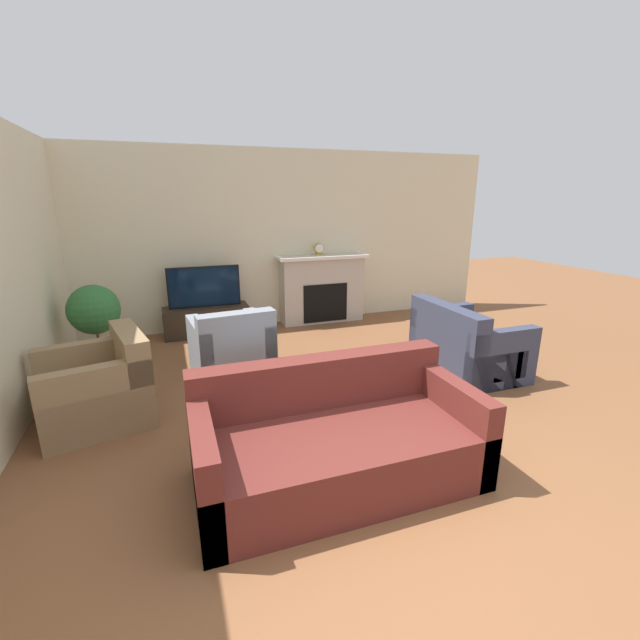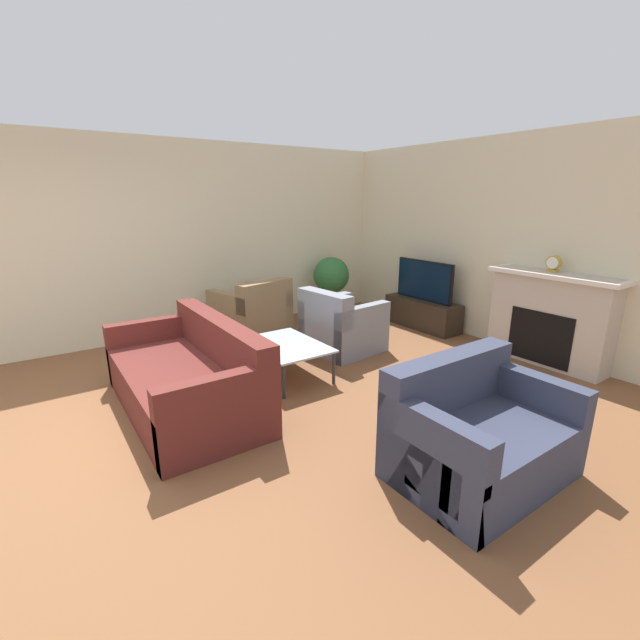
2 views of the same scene
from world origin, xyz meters
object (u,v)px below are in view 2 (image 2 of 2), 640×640
Objects in this scene: tv at (424,280)px; mantel_clock at (554,263)px; potted_plant at (331,278)px; couch_sectional at (189,379)px; armchair_accent at (341,329)px; armchair_by_window at (252,314)px; coffee_table at (286,347)px; couch_loveseat at (477,436)px.

tv is 1.88m from mantel_clock.
potted_plant is at bearing -165.05° from mantel_clock.
armchair_accent is (-0.43, 2.13, 0.01)m from couch_sectional.
tv is 5.41× the size of mantel_clock.
tv is 1.55m from potted_plant.
mantel_clock is at bearing 115.08° from armchair_by_window.
mantel_clock is (1.26, 3.91, 0.91)m from couch_sectional.
armchair_by_window is at bearing 166.95° from coffee_table.
mantel_clock is at bearing 64.01° from coffee_table.
couch_loveseat is 6.48× the size of mantel_clock.
couch_loveseat is at bearing 157.58° from armchair_accent.
armchair_by_window is 1.07× the size of coffee_table.
armchair_accent is (-2.61, 0.77, 0.00)m from couch_loveseat.
tv is at bearing -176.62° from mantel_clock.
mantel_clock is (1.36, 2.78, 0.85)m from coffee_table.
coffee_table is at bearing 95.04° from couch_sectional.
mantel_clock is at bearing -139.43° from armchair_accent.
coffee_table is (0.46, -2.67, -0.38)m from tv.
armchair_accent is 0.93× the size of coffee_table.
coffee_table is (1.63, -0.38, 0.05)m from armchair_by_window.
potted_plant is at bearing 173.15° from armchair_by_window.
potted_plant is (-4.10, 1.70, 0.35)m from couch_loveseat.
armchair_accent reaches higher than coffee_table.
armchair_accent is at bearing 108.14° from coffee_table.
mantel_clock is (3.17, 0.85, 0.56)m from potted_plant.
armchair_by_window reaches higher than coffee_table.
armchair_accent is at bearing -85.55° from tv.
couch_loveseat is 2.29m from coffee_table.
potted_plant is at bearing -151.41° from tv.
mantel_clock is at bearing 19.92° from couch_loveseat.
couch_loveseat is at bearing -70.08° from mantel_clock.
tv reaches higher than armchair_by_window.
couch_loveseat is 2.86m from mantel_clock.
armchair_by_window is 3.94m from mantel_clock.
couch_sectional is 2.03× the size of potted_plant.
mantel_clock reaches higher than coffee_table.
armchair_by_window is 5.66× the size of mantel_clock.
armchair_accent is 0.94× the size of potted_plant.
coffee_table is at bearing -46.78° from potted_plant.
tv is 3.69m from couch_loveseat.
tv reaches higher than couch_sectional.
couch_sectional is at bearing -57.94° from potted_plant.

